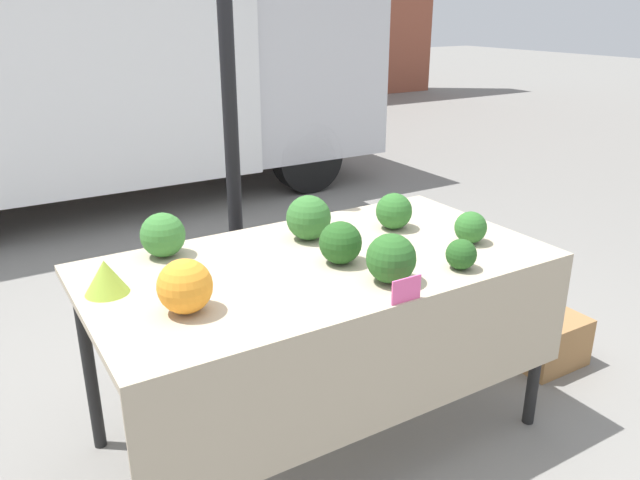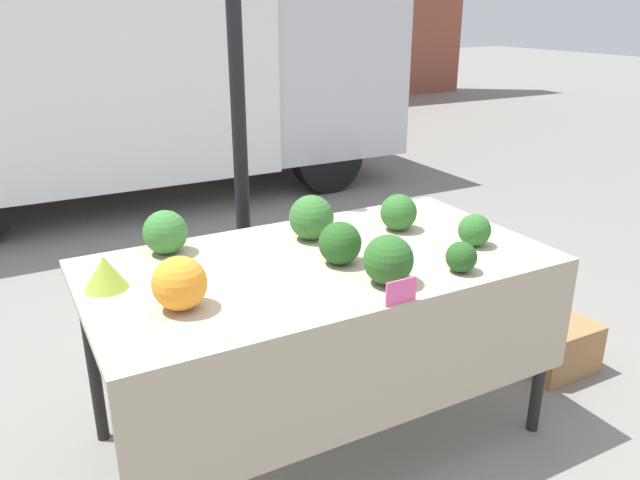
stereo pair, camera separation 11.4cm
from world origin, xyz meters
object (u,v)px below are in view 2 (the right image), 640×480
price_sign (401,292)px  parked_truck (121,49)px  orange_cauliflower (179,283)px  produce_crate (549,342)px

price_sign → parked_truck: bearing=88.7°
parked_truck → price_sign: parked_truck is taller
orange_cauliflower → produce_crate: orange_cauliflower is taller
orange_cauliflower → produce_crate: (1.88, 0.08, -0.77)m
price_sign → produce_crate: bearing=17.6°
price_sign → produce_crate: size_ratio=0.31×
parked_truck → produce_crate: (1.13, -4.16, -1.23)m
parked_truck → price_sign: (-0.11, -4.55, -0.50)m
orange_cauliflower → price_sign: 0.72m
price_sign → orange_cauliflower: bearing=154.5°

